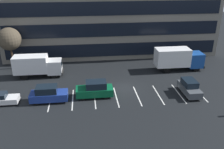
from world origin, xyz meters
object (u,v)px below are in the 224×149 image
suv_charcoal (189,87)px  bare_tree (9,39)px  suv_navy (48,94)px  suv_forest (95,89)px  sedan_white (1,99)px  box_truck_blue (178,58)px  box_truck_white (37,65)px

suv_charcoal → bare_tree: 28.29m
suv_navy → suv_forest: bearing=5.6°
sedan_white → suv_navy: bearing=-0.3°
suv_charcoal → bare_tree: bare_tree is taller
suv_navy → suv_forest: 5.83m
bare_tree → sedan_white: bearing=-83.4°
box_truck_blue → suv_forest: (-13.87, -7.62, -1.01)m
suv_charcoal → suv_forest: (-12.42, 0.68, 0.10)m
suv_charcoal → box_truck_blue: bearing=80.1°
suv_forest → sedan_white: bearing=-177.3°
box_truck_blue → suv_navy: (-19.67, -8.20, -1.04)m
sedan_white → bare_tree: bearing=96.6°
sedan_white → suv_forest: size_ratio=0.85×
sedan_white → suv_forest: suv_forest is taller
suv_charcoal → suv_forest: bearing=176.9°
box_truck_white → sedan_white: (-3.15, -8.05, -1.20)m
suv_forest → bare_tree: size_ratio=0.69×
box_truck_white → box_truck_blue: box_truck_blue is taller
box_truck_blue → suv_forest: 15.86m
box_truck_blue → suv_navy: size_ratio=1.70×
box_truck_blue → sedan_white: 26.69m
box_truck_blue → sedan_white: (-25.38, -8.16, -1.37)m
sedan_white → box_truck_white: bearing=68.6°
box_truck_blue → suv_forest: box_truck_blue is taller
suv_charcoal → sedan_white: bearing=179.7°
box_truck_white → sedan_white: bearing=-111.4°
suv_forest → bare_tree: bearing=138.7°
box_truck_white → suv_navy: 8.52m
box_truck_white → bare_tree: bare_tree is taller
suv_navy → box_truck_white: bearing=107.6°
suv_navy → suv_forest: (5.80, 0.57, 0.03)m
box_truck_white → suv_navy: size_ratio=1.56×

